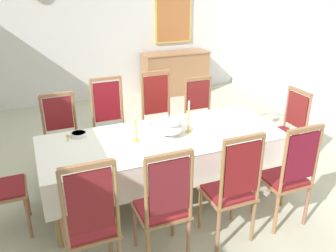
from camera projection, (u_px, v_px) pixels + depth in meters
ground at (158, 188)px, 4.32m from camera, size 6.53×7.19×0.04m
back_wall at (90, 24)px, 6.80m from camera, size 6.53×0.08×3.04m
dining_table at (163, 143)px, 3.88m from camera, size 2.63×1.06×0.75m
tablecloth at (163, 144)px, 3.88m from camera, size 2.65×1.08×0.37m
chair_south_a at (90, 222)px, 2.77m from camera, size 0.44×0.42×1.18m
chair_north_a at (62, 135)px, 4.37m from camera, size 0.44×0.42×1.06m
chair_south_b at (164, 205)px, 2.99m from camera, size 0.44×0.42×1.13m
chair_north_b at (111, 124)px, 4.58m from camera, size 0.44×0.42×1.20m
chair_south_c at (232, 187)px, 3.23m from camera, size 0.44×0.42×1.16m
chair_north_c at (159, 116)px, 4.82m from camera, size 0.44×0.42×1.21m
chair_south_d at (289, 174)px, 3.46m from camera, size 0.44×0.42×1.13m
chair_north_d at (201, 113)px, 5.06m from camera, size 0.44×0.42×1.06m
chair_head_east at (287, 129)px, 4.53m from camera, size 0.42×0.44×1.07m
soup_tureen at (169, 126)px, 3.83m from camera, size 0.31×0.31×0.24m
candlestick_west at (136, 129)px, 3.68m from camera, size 0.07×0.07×0.35m
candlestick_east at (189, 120)px, 3.90m from camera, size 0.07×0.07×0.37m
bowl_near_left at (79, 134)px, 3.85m from camera, size 0.18×0.18×0.04m
bowl_near_right at (145, 123)px, 4.16m from camera, size 0.14×0.14×0.03m
bowl_far_left at (178, 118)px, 4.29m from camera, size 0.18×0.18×0.04m
spoon_primary at (68, 136)px, 3.84m from camera, size 0.04×0.18×0.01m
spoon_secondary at (136, 124)px, 4.15m from camera, size 0.05×0.18×0.01m
sideboard at (176, 73)px, 7.54m from camera, size 1.44×0.48×0.90m
framed_painting at (173, 10)px, 7.27m from camera, size 0.82×0.05×1.33m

